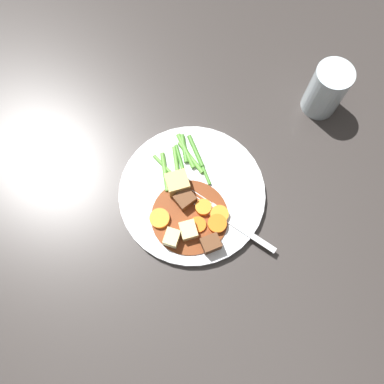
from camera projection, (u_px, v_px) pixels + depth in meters
name	position (u px, v px, depth m)	size (l,w,h in m)	color
ground_plane	(192.00, 195.00, 0.71)	(3.00, 3.00, 0.00)	#383330
dinner_plate	(192.00, 193.00, 0.70)	(0.26, 0.26, 0.02)	white
stew_sauce	(191.00, 217.00, 0.68)	(0.13, 0.13, 0.00)	brown
carrot_slice_0	(160.00, 219.00, 0.67)	(0.03, 0.03, 0.01)	orange
carrot_slice_1	(219.00, 215.00, 0.67)	(0.03, 0.03, 0.01)	orange
carrot_slice_2	(217.00, 224.00, 0.67)	(0.03, 0.03, 0.01)	orange
carrot_slice_3	(198.00, 225.00, 0.67)	(0.03, 0.03, 0.01)	orange
carrot_slice_4	(203.00, 208.00, 0.68)	(0.03, 0.03, 0.01)	orange
potato_chunk_0	(186.00, 230.00, 0.66)	(0.03, 0.03, 0.02)	#EAD68C
potato_chunk_1	(177.00, 183.00, 0.68)	(0.04, 0.03, 0.03)	#DBBC6B
potato_chunk_2	(172.00, 238.00, 0.65)	(0.03, 0.02, 0.03)	#EAD68C
meat_chunk_0	(211.00, 244.00, 0.65)	(0.03, 0.03, 0.03)	brown
meat_chunk_1	(185.00, 199.00, 0.67)	(0.03, 0.03, 0.02)	brown
green_bean_0	(168.00, 170.00, 0.70)	(0.01, 0.01, 0.08)	#66AD42
green_bean_1	(191.00, 157.00, 0.71)	(0.01, 0.01, 0.07)	#66AD42
green_bean_2	(186.00, 151.00, 0.71)	(0.01, 0.01, 0.07)	#599E38
green_bean_3	(176.00, 160.00, 0.71)	(0.01, 0.01, 0.05)	#599E38
green_bean_4	(165.00, 172.00, 0.70)	(0.01, 0.01, 0.07)	#599E38
green_bean_5	(181.00, 162.00, 0.71)	(0.01, 0.01, 0.07)	#4C8E33
green_bean_6	(204.00, 170.00, 0.70)	(0.01, 0.01, 0.06)	#4C8E33
green_bean_7	(184.00, 148.00, 0.71)	(0.01, 0.01, 0.05)	#4C8E33
green_bean_8	(195.00, 151.00, 0.71)	(0.01, 0.01, 0.06)	#4C8E33
fork	(228.00, 220.00, 0.67)	(0.10, 0.16, 0.00)	silver
water_glass	(326.00, 90.00, 0.71)	(0.07, 0.07, 0.10)	silver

